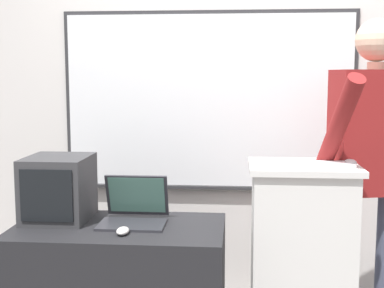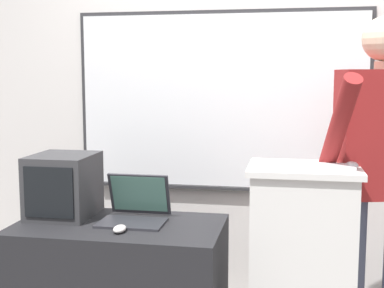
% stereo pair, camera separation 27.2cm
% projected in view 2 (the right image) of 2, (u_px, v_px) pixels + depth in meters
% --- Properties ---
extents(back_wall, '(6.40, 0.17, 2.90)m').
position_uv_depth(back_wall, '(247.00, 81.00, 3.49)').
color(back_wall, silver).
rests_on(back_wall, ground_plane).
extents(lectern_podium, '(0.54, 0.42, 1.04)m').
position_uv_depth(lectern_podium, '(301.00, 268.00, 2.69)').
color(lectern_podium, silver).
rests_on(lectern_podium, ground_plane).
extents(person_presenter, '(0.60, 0.63, 1.78)m').
position_uv_depth(person_presenter, '(379.00, 164.00, 2.72)').
color(person_presenter, '#474C60').
rests_on(person_presenter, ground_plane).
extents(laptop, '(0.34, 0.31, 0.24)m').
position_uv_depth(laptop, '(136.00, 207.00, 2.82)').
color(laptop, '#28282D').
rests_on(laptop, side_desk).
extents(wireless_keyboard, '(0.43, 0.12, 0.02)m').
position_uv_depth(wireless_keyboard, '(309.00, 166.00, 2.57)').
color(wireless_keyboard, silver).
rests_on(wireless_keyboard, lectern_podium).
extents(computer_mouse_by_laptop, '(0.06, 0.10, 0.03)m').
position_uv_depth(computer_mouse_by_laptop, '(120.00, 229.00, 2.60)').
color(computer_mouse_by_laptop, silver).
rests_on(computer_mouse_by_laptop, side_desk).
extents(computer_mouse_by_keyboard, '(0.06, 0.10, 0.03)m').
position_uv_depth(computer_mouse_by_keyboard, '(352.00, 165.00, 2.55)').
color(computer_mouse_by_keyboard, '#BCBCC1').
rests_on(computer_mouse_by_keyboard, lectern_podium).
extents(crt_monitor, '(0.32, 0.37, 0.34)m').
position_uv_depth(crt_monitor, '(64.00, 185.00, 2.89)').
color(crt_monitor, '#333335').
rests_on(crt_monitor, side_desk).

